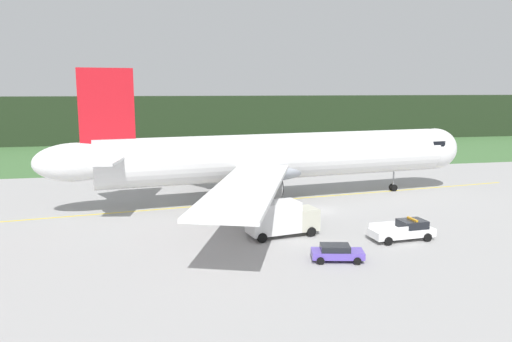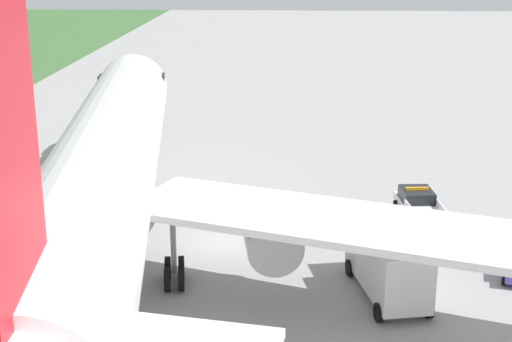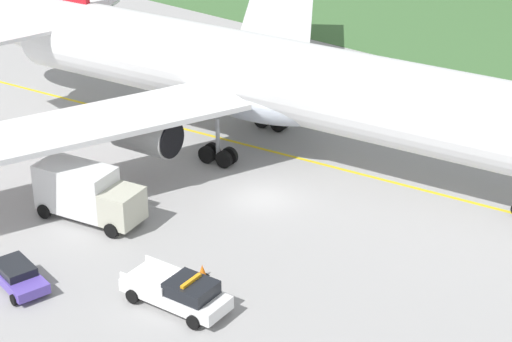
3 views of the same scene
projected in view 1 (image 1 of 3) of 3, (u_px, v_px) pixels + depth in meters
name	position (u px, v px, depth m)	size (l,w,h in m)	color
ground	(317.00, 210.00, 55.44)	(320.00, 320.00, 0.00)	#9C9B9A
grass_verge	(238.00, 151.00, 106.34)	(320.00, 49.60, 0.04)	#406938
distant_tree_line	(224.00, 119.00, 126.49)	(288.00, 7.50, 11.47)	#21301B
taxiway_centerline_main	(279.00, 200.00, 60.67)	(68.69, 0.30, 0.01)	yellow
airliner	(274.00, 158.00, 59.57)	(53.19, 50.34, 15.61)	silver
ops_pickup_truck	(404.00, 230.00, 44.62)	(5.94, 2.73, 1.94)	white
catering_truck	(281.00, 218.00, 45.58)	(6.92, 3.73, 3.44)	#BBBAA6
staff_car	(337.00, 252.00, 39.24)	(4.38, 2.72, 1.30)	#5D47B5
apron_cone	(379.00, 228.00, 47.30)	(0.55, 0.55, 0.69)	black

